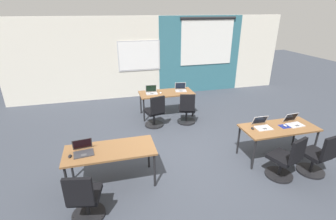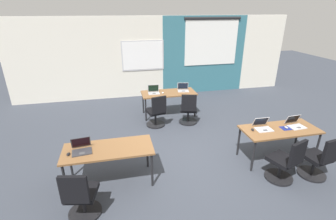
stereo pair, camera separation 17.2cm
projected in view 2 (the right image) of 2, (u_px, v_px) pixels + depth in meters
ground_plane at (190, 153)px, 5.53m from camera, size 24.00×24.00×0.00m
back_wall_assembly at (158, 57)px, 8.77m from camera, size 10.00×0.27×2.80m
desk_near_left at (108, 151)px, 4.38m from camera, size 1.60×0.70×0.72m
desk_near_right at (280, 131)px, 5.09m from camera, size 1.60×0.70×0.72m
desk_far_center at (169, 94)px, 7.25m from camera, size 1.60×0.70×0.72m
laptop_far_right at (183, 89)px, 7.36m from camera, size 0.38×0.34×0.23m
chair_far_right at (188, 111)px, 6.80m from camera, size 0.54×0.59×0.92m
laptop_near_right_inner at (263, 127)px, 5.05m from camera, size 0.34×0.33×0.22m
mouse_near_right_inner at (253, 130)px, 4.99m from camera, size 0.08×0.11×0.03m
chair_near_right_inner at (285, 164)px, 4.51m from camera, size 0.56×0.61×0.92m
laptop_far_left at (154, 91)px, 7.15m from camera, size 0.35×0.29×0.24m
mouse_far_left at (163, 93)px, 7.15m from camera, size 0.09×0.11×0.03m
chair_far_left at (156, 114)px, 6.64m from camera, size 0.53×0.59×0.92m
laptop_near_right_end at (295, 124)px, 5.15m from camera, size 0.35×0.33×0.22m
mousepad_near_right_end at (286, 128)px, 5.08m from camera, size 0.22×0.19×0.00m
mouse_near_right_end at (286, 127)px, 5.07m from camera, size 0.06×0.10×0.03m
chair_near_right_end at (319, 161)px, 4.60m from camera, size 0.52×0.57×0.92m
laptop_near_left_end at (82, 149)px, 4.26m from camera, size 0.36×0.34×0.23m
mouse_near_left_end at (68, 154)px, 4.16m from camera, size 0.07×0.11×0.03m
chair_near_left_end at (81, 198)px, 3.70m from camera, size 0.52×0.57×0.92m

